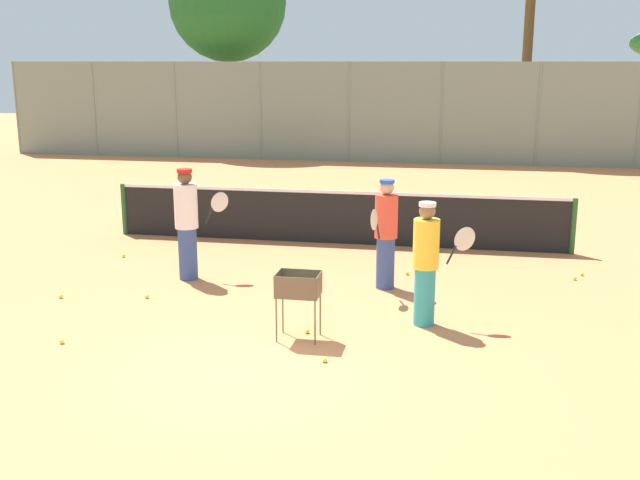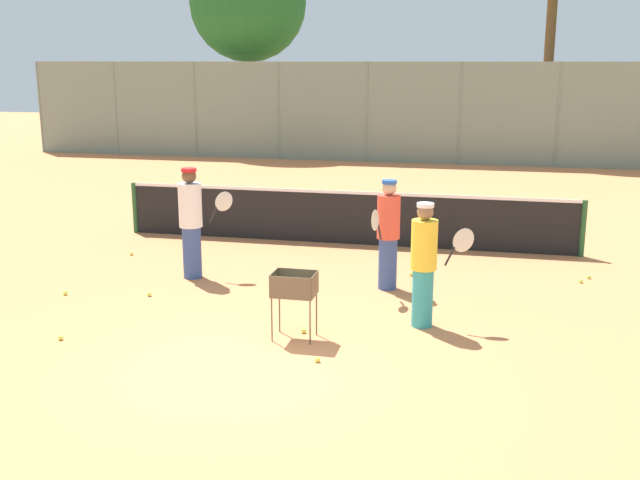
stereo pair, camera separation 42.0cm
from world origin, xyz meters
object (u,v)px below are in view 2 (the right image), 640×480
tennis_net (344,216)px  ball_cart (295,290)px  player_red_cap (388,233)px  player_white_outfit (191,222)px  parked_car (218,133)px  player_yellow_shirt (424,263)px

tennis_net → ball_cart: (0.39, -5.30, 0.11)m
tennis_net → player_red_cap: player_red_cap is taller
tennis_net → player_white_outfit: player_white_outfit is taller
parked_car → ball_cart: bearing=-66.9°
parked_car → player_red_cap: bearing=-61.8°
player_white_outfit → ball_cart: (2.41, -2.37, -0.29)m
player_white_outfit → parked_car: (-6.21, 17.81, -0.30)m
player_yellow_shirt → ball_cart: 1.81m
player_red_cap → player_yellow_shirt: bearing=38.1°
player_yellow_shirt → ball_cart: size_ratio=1.93×
player_yellow_shirt → ball_cart: player_yellow_shirt is taller
player_yellow_shirt → parked_car: 21.86m
player_red_cap → parked_car: 20.10m
tennis_net → player_yellow_shirt: bearing=-66.0°
player_red_cap → tennis_net: bearing=-141.9°
player_red_cap → ball_cart: size_ratio=1.97×
tennis_net → player_yellow_shirt: player_yellow_shirt is taller
player_white_outfit → player_red_cap: player_white_outfit is taller
player_red_cap → player_white_outfit: bearing=-74.4°
player_red_cap → ball_cart: 2.62m
tennis_net → player_yellow_shirt: size_ratio=5.30×
tennis_net → player_white_outfit: size_ratio=4.92×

